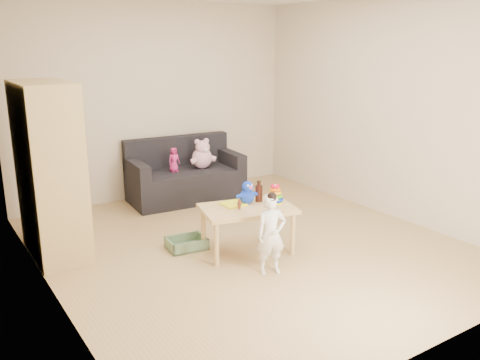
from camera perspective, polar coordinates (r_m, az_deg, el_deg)
room at (r=5.07m, az=1.08°, el=6.39°), size 4.50×4.50×4.50m
wardrobe at (r=5.29m, az=-20.61°, el=0.96°), size 0.48×0.96×1.73m
sofa at (r=6.90m, az=-6.10°, el=-0.54°), size 1.54×0.86×0.42m
play_table at (r=5.18m, az=0.84°, el=-5.57°), size 1.03×0.78×0.48m
storage_bin at (r=5.35m, az=-6.03°, el=-7.05°), size 0.42×0.33×0.12m
toddler at (r=4.68m, az=3.52°, el=-6.22°), size 0.32×0.26×0.74m
pink_bear at (r=6.89m, az=-4.29°, el=2.73°), size 0.34×0.31×0.34m
doll at (r=6.73m, az=-7.42°, el=2.24°), size 0.17×0.13×0.32m
ring_stacker at (r=5.21m, az=3.95°, el=-1.77°), size 0.17×0.17×0.20m
brown_bottle at (r=5.25m, az=2.14°, el=-1.44°), size 0.08×0.08×0.22m
blue_plush at (r=5.17m, az=0.79°, el=-1.35°), size 0.25×0.23×0.24m
wooden_figure at (r=5.01m, az=-0.07°, el=-2.73°), size 0.04×0.04×0.11m
yellow_book at (r=5.16m, az=-0.76°, el=-2.72°), size 0.22×0.22×0.02m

